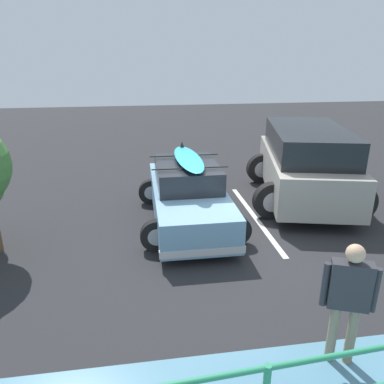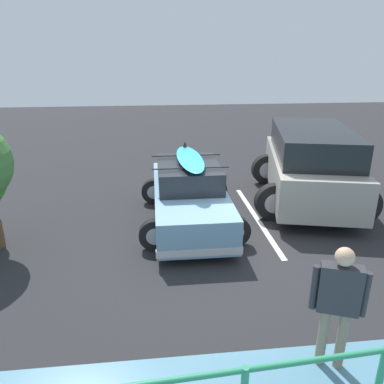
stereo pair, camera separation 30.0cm
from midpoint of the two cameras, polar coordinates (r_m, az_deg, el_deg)
ground_plane at (r=8.21m, az=4.02°, el=-6.38°), size 44.00×44.00×0.02m
parking_stripe at (r=9.08m, az=8.63°, el=-3.80°), size 0.12×3.93×0.00m
sedan_car at (r=8.54m, az=-1.64°, el=-0.41°), size 2.25×4.06×1.65m
suv_car at (r=10.18m, az=16.10°, el=4.26°), size 3.41×4.77×1.92m
person_bystander at (r=4.91m, az=21.10°, el=-14.35°), size 0.60×0.34×1.65m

